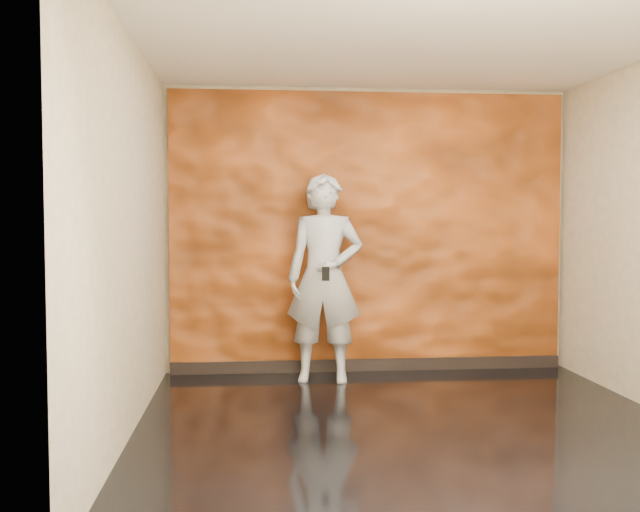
% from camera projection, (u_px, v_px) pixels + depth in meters
% --- Properties ---
extents(room, '(4.02, 4.02, 2.81)m').
position_uv_depth(room, '(413.00, 235.00, 5.11)').
color(room, black).
rests_on(room, ground).
extents(feature_wall, '(3.90, 0.06, 2.75)m').
position_uv_depth(feature_wall, '(369.00, 232.00, 7.06)').
color(feature_wall, orange).
rests_on(feature_wall, ground).
extents(baseboard, '(3.90, 0.04, 0.12)m').
position_uv_depth(baseboard, '(369.00, 365.00, 7.09)').
color(baseboard, black).
rests_on(baseboard, ground).
extents(man, '(0.77, 0.57, 1.93)m').
position_uv_depth(man, '(324.00, 278.00, 6.62)').
color(man, '#949AA2').
rests_on(man, ground).
extents(phone, '(0.07, 0.03, 0.13)m').
position_uv_depth(phone, '(326.00, 274.00, 6.31)').
color(phone, black).
rests_on(phone, man).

